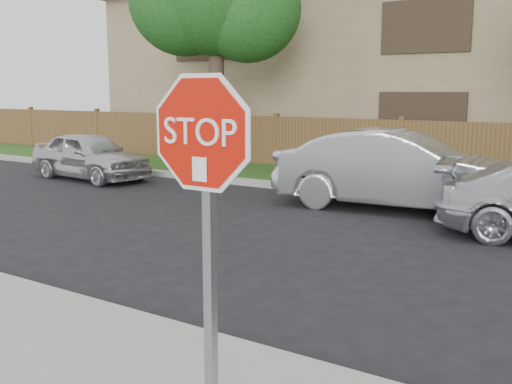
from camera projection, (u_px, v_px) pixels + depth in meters
The scene contains 3 objects.
stop_sign at pixel (204, 185), 3.70m from camera, with size 1.01×0.13×2.55m.
sedan_far_left at pixel (90, 156), 16.19m from camera, with size 1.52×3.79×1.29m, color silver.
sedan_left at pixel (399, 170), 12.06m from camera, with size 1.71×4.91×1.62m, color #B6B7BC.
Camera 1 is at (1.67, -4.35, 2.41)m, focal length 42.00 mm.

